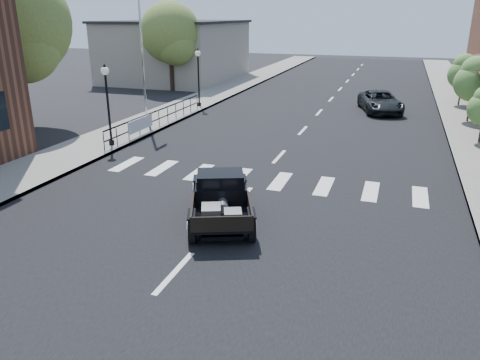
% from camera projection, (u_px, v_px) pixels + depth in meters
% --- Properties ---
extents(ground, '(120.00, 120.00, 0.00)m').
position_uv_depth(ground, '(220.00, 223.00, 13.69)').
color(ground, black).
rests_on(ground, ground).
extents(road, '(14.00, 80.00, 0.02)m').
position_uv_depth(road, '(313.00, 119.00, 27.06)').
color(road, black).
rests_on(road, ground).
extents(road_markings, '(12.00, 60.00, 0.06)m').
position_uv_depth(road_markings, '(294.00, 140.00, 22.61)').
color(road_markings, silver).
rests_on(road_markings, ground).
extents(sidewalk_left, '(3.00, 80.00, 0.15)m').
position_uv_depth(sidewalk_left, '(180.00, 109.00, 29.62)').
color(sidewalk_left, gray).
rests_on(sidewalk_left, ground).
extents(sidewalk_right, '(3.00, 80.00, 0.15)m').
position_uv_depth(sidewalk_right, '(474.00, 129.00, 24.47)').
color(sidewalk_right, gray).
rests_on(sidewalk_right, ground).
extents(low_building_left, '(10.00, 12.00, 5.00)m').
position_uv_depth(low_building_left, '(176.00, 52.00, 42.37)').
color(low_building_left, '#AAA18E').
rests_on(low_building_left, ground).
extents(railing, '(0.08, 10.00, 1.00)m').
position_uv_depth(railing, '(159.00, 117.00, 24.60)').
color(railing, black).
rests_on(railing, sidewalk_left).
extents(banner, '(0.04, 2.20, 0.60)m').
position_uv_depth(banner, '(141.00, 129.00, 22.86)').
color(banner, silver).
rests_on(banner, sidewalk_left).
extents(lamp_post_b, '(0.36, 0.36, 3.60)m').
position_uv_depth(lamp_post_b, '(108.00, 105.00, 20.69)').
color(lamp_post_b, black).
rests_on(lamp_post_b, sidewalk_left).
extents(lamp_post_c, '(0.36, 0.36, 3.60)m').
position_uv_depth(lamp_post_c, '(199.00, 78.00, 29.61)').
color(lamp_post_c, black).
rests_on(lamp_post_c, sidewalk_left).
extents(flagpole, '(0.12, 0.12, 11.32)m').
position_uv_depth(flagpole, '(140.00, 13.00, 25.23)').
color(flagpole, silver).
rests_on(flagpole, sidewalk_left).
extents(big_tree_near, '(5.56, 5.56, 8.16)m').
position_uv_depth(big_tree_near, '(18.00, 49.00, 23.70)').
color(big_tree_near, '#5B7030').
rests_on(big_tree_near, ground).
extents(big_tree_far, '(4.58, 4.58, 6.72)m').
position_uv_depth(big_tree_far, '(171.00, 47.00, 35.97)').
color(big_tree_far, '#5B7030').
rests_on(big_tree_far, ground).
extents(small_tree_d, '(2.03, 2.03, 3.38)m').
position_uv_depth(small_tree_d, '(472.00, 90.00, 25.38)').
color(small_tree_d, '#4E7837').
rests_on(small_tree_d, sidewalk_right).
extents(small_tree_e, '(1.89, 1.89, 3.14)m').
position_uv_depth(small_tree_e, '(462.00, 81.00, 30.00)').
color(small_tree_e, '#4E7837').
rests_on(small_tree_e, sidewalk_right).
extents(hotrod_pickup, '(3.35, 4.58, 1.44)m').
position_uv_depth(hotrod_pickup, '(221.00, 197.00, 13.67)').
color(hotrod_pickup, black).
rests_on(hotrod_pickup, ground).
extents(second_car, '(3.25, 5.01, 1.28)m').
position_uv_depth(second_car, '(380.00, 102.00, 28.84)').
color(second_car, black).
rests_on(second_car, ground).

